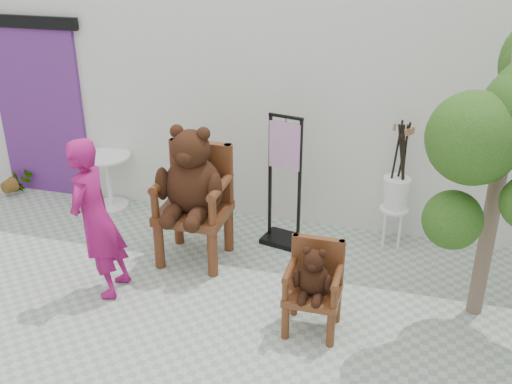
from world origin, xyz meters
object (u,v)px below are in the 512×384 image
Objects in this scene: chair_small at (314,280)px; person at (96,219)px; display_stand at (284,196)px; cafe_table at (108,175)px; stool_bucket at (396,193)px; chair_big at (193,186)px.

chair_small is 0.53× the size of person.
person is 1.04× the size of display_stand.
chair_small is 1.20× the size of cafe_table.
cafe_table is at bearing 179.87° from stool_bucket.
display_stand is at bearing 34.56° from chair_big.
stool_bucket is (2.04, 0.88, -0.22)m from chair_big.
chair_small is (1.45, -0.87, -0.35)m from chair_big.
display_stand is 1.04× the size of stool_bucket.
display_stand is at bearing 130.64° from person.
person is at bearing 179.00° from chair_small.
stool_bucket is at bearing 23.27° from chair_big.
cafe_table is (-1.50, 0.89, -0.42)m from chair_big.
stool_bucket is at bearing 119.84° from person.
display_stand is at bearing -166.10° from stool_bucket.
display_stand reaches higher than stool_bucket.
cafe_table is at bearing 149.29° from chair_small.
person is 1.94m from cafe_table.
cafe_table is at bearing 149.49° from chair_big.
display_stand is (1.51, 1.41, -0.21)m from person.
chair_big reaches higher than cafe_table.
person is (-0.67, -0.83, -0.07)m from chair_big.
stool_bucket is at bearing -0.13° from cafe_table.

